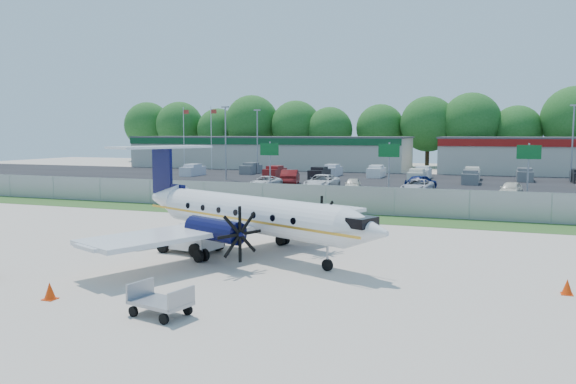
% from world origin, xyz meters
% --- Properties ---
extents(ground, '(170.00, 170.00, 0.00)m').
position_xyz_m(ground, '(0.00, 0.00, 0.00)').
color(ground, beige).
rests_on(ground, ground).
extents(grass_verge, '(170.00, 4.00, 0.02)m').
position_xyz_m(grass_verge, '(0.00, 12.00, 0.01)').
color(grass_verge, '#2D561E').
rests_on(grass_verge, ground).
extents(access_road, '(170.00, 8.00, 0.02)m').
position_xyz_m(access_road, '(0.00, 19.00, 0.01)').
color(access_road, black).
rests_on(access_road, ground).
extents(parking_lot, '(170.00, 32.00, 0.02)m').
position_xyz_m(parking_lot, '(0.00, 40.00, 0.01)').
color(parking_lot, black).
rests_on(parking_lot, ground).
extents(perimeter_fence, '(120.00, 0.06, 1.99)m').
position_xyz_m(perimeter_fence, '(0.00, 14.00, 1.00)').
color(perimeter_fence, gray).
rests_on(perimeter_fence, ground).
extents(building_west, '(46.40, 12.40, 5.24)m').
position_xyz_m(building_west, '(-24.00, 61.98, 2.63)').
color(building_west, '#BAB6A7').
rests_on(building_west, ground).
extents(sign_left, '(1.80, 0.26, 5.00)m').
position_xyz_m(sign_left, '(-8.00, 22.91, 3.61)').
color(sign_left, gray).
rests_on(sign_left, ground).
extents(sign_mid, '(1.80, 0.26, 5.00)m').
position_xyz_m(sign_mid, '(3.00, 22.91, 3.61)').
color(sign_mid, gray).
rests_on(sign_mid, ground).
extents(sign_right, '(1.80, 0.26, 5.00)m').
position_xyz_m(sign_right, '(14.00, 22.91, 3.61)').
color(sign_right, gray).
rests_on(sign_right, ground).
extents(flagpole_west, '(1.06, 0.12, 10.00)m').
position_xyz_m(flagpole_west, '(-35.92, 55.00, 5.64)').
color(flagpole_west, silver).
rests_on(flagpole_west, ground).
extents(flagpole_east, '(1.06, 0.12, 10.00)m').
position_xyz_m(flagpole_east, '(-30.92, 55.00, 5.64)').
color(flagpole_east, silver).
rests_on(flagpole_east, ground).
extents(light_pole_nw, '(0.90, 0.35, 9.09)m').
position_xyz_m(light_pole_nw, '(-20.00, 38.00, 5.23)').
color(light_pole_nw, gray).
rests_on(light_pole_nw, ground).
extents(light_pole_sw, '(0.90, 0.35, 9.09)m').
position_xyz_m(light_pole_sw, '(-20.00, 48.00, 5.23)').
color(light_pole_sw, gray).
rests_on(light_pole_sw, ground).
extents(light_pole_se, '(0.90, 0.35, 9.09)m').
position_xyz_m(light_pole_se, '(20.00, 48.00, 5.23)').
color(light_pole_se, gray).
rests_on(light_pole_se, ground).
extents(tree_line, '(112.00, 6.00, 14.00)m').
position_xyz_m(tree_line, '(0.00, 74.00, 0.00)').
color(tree_line, '#1B5619').
rests_on(tree_line, ground).
extents(aircraft, '(16.31, 15.84, 5.06)m').
position_xyz_m(aircraft, '(0.31, -0.76, 1.95)').
color(aircraft, silver).
rests_on(aircraft, ground).
extents(pushback_tug, '(3.04, 2.42, 1.50)m').
position_xyz_m(pushback_tug, '(-2.24, -1.40, 0.72)').
color(pushback_tug, silver).
rests_on(pushback_tug, ground).
extents(baggage_cart_far, '(2.12, 1.54, 1.00)m').
position_xyz_m(baggage_cart_far, '(1.64, -10.23, 0.47)').
color(baggage_cart_far, gray).
rests_on(baggage_cart_far, ground).
extents(cone_nose, '(0.40, 0.40, 0.57)m').
position_xyz_m(cone_nose, '(14.05, -3.15, 0.27)').
color(cone_nose, red).
rests_on(cone_nose, ground).
extents(cone_port_wing, '(0.43, 0.43, 0.62)m').
position_xyz_m(cone_port_wing, '(-2.98, -10.04, 0.29)').
color(cone_port_wing, red).
rests_on(cone_port_wing, ground).
extents(cone_starboard_wing, '(0.37, 0.37, 0.52)m').
position_xyz_m(cone_starboard_wing, '(1.15, 14.52, 0.25)').
color(cone_starboard_wing, red).
rests_on(cone_starboard_wing, ground).
extents(road_car_west, '(4.93, 3.04, 1.34)m').
position_xyz_m(road_car_west, '(-14.02, 17.68, 0.00)').
color(road_car_west, silver).
rests_on(road_car_west, ground).
extents(road_car_mid, '(4.97, 2.47, 1.39)m').
position_xyz_m(road_car_mid, '(7.47, 20.13, 0.00)').
color(road_car_mid, silver).
rests_on(road_car_mid, ground).
extents(parked_car_a, '(2.38, 4.75, 1.29)m').
position_xyz_m(parked_car_a, '(-11.00, 29.17, 0.00)').
color(parked_car_a, silver).
rests_on(parked_car_a, ground).
extents(parked_car_b, '(2.66, 5.75, 1.60)m').
position_xyz_m(parked_car_b, '(-4.91, 29.33, 0.00)').
color(parked_car_b, silver).
rests_on(parked_car_b, ground).
extents(parked_car_c, '(2.11, 4.01, 1.30)m').
position_xyz_m(parked_car_c, '(-1.77, 29.73, 0.00)').
color(parked_car_c, beige).
rests_on(parked_car_c, ground).
extents(parked_car_d, '(2.92, 5.39, 1.44)m').
position_xyz_m(parked_car_d, '(4.71, 28.89, 0.00)').
color(parked_car_d, silver).
rests_on(parked_car_d, ground).
extents(parked_car_e, '(2.42, 4.44, 1.43)m').
position_xyz_m(parked_car_e, '(12.97, 29.21, 0.00)').
color(parked_car_e, beige).
rests_on(parked_car_e, ground).
extents(parked_car_f, '(3.04, 5.44, 1.70)m').
position_xyz_m(parked_car_f, '(-10.10, 34.27, 0.00)').
color(parked_car_f, maroon).
rests_on(parked_car_f, ground).
extents(parked_car_g, '(3.29, 4.76, 1.50)m').
position_xyz_m(parked_car_g, '(4.41, 34.16, 0.00)').
color(parked_car_g, navy).
rests_on(parked_car_g, ground).
extents(far_parking_rows, '(56.00, 10.00, 1.60)m').
position_xyz_m(far_parking_rows, '(0.00, 45.00, 0.00)').
color(far_parking_rows, gray).
rests_on(far_parking_rows, ground).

